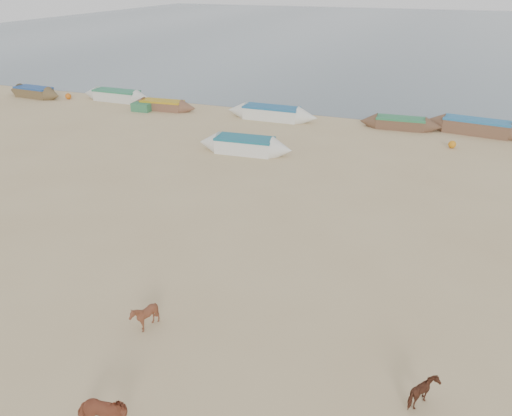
# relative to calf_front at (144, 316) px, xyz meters

# --- Properties ---
(ground) EXTENTS (140.00, 140.00, 0.00)m
(ground) POSITION_rel_calf_front_xyz_m (0.83, 2.76, -0.45)
(ground) COLOR tan
(ground) RESTS_ON ground
(sea) EXTENTS (160.00, 160.00, 0.00)m
(sea) POSITION_rel_calf_front_xyz_m (0.83, 84.76, -0.44)
(sea) COLOR slate
(sea) RESTS_ON ground
(calf_front) EXTENTS (1.06, 1.03, 0.89)m
(calf_front) POSITION_rel_calf_front_xyz_m (0.00, 0.00, 0.00)
(calf_front) COLOR brown
(calf_front) RESTS_ON ground
(calf_right) EXTENTS (0.70, 0.79, 0.74)m
(calf_right) POSITION_rel_calf_front_xyz_m (7.67, -0.09, -0.07)
(calf_right) COLOR #51291A
(calf_right) RESTS_ON ground
(near_canoe) EXTENTS (5.58, 1.74, 0.90)m
(near_canoe) POSITION_rel_calf_front_xyz_m (-3.15, 15.36, 0.00)
(near_canoe) COLOR silver
(near_canoe) RESTS_ON ground
(waterline_canoes) EXTENTS (58.37, 3.82, 0.95)m
(waterline_canoes) POSITION_rel_calf_front_xyz_m (0.00, 23.18, -0.02)
(waterline_canoes) COLOR brown
(waterline_canoes) RESTS_ON ground
(beach_clutter) EXTENTS (45.40, 4.61, 0.64)m
(beach_clutter) POSITION_rel_calf_front_xyz_m (4.22, 22.68, -0.15)
(beach_clutter) COLOR #306B45
(beach_clutter) RESTS_ON ground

